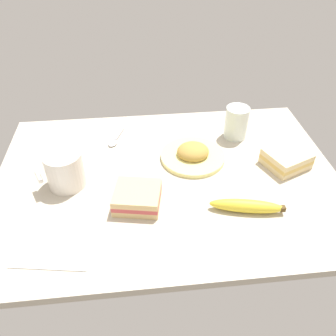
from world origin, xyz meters
TOP-DOWN VIEW (x-y plane):
  - tabletop at (0.00, 0.00)cm, footprint 90.00×64.00cm
  - plate_of_food at (-7.75, -7.25)cm, footprint 17.94×17.94cm
  - coffee_mug_black at (25.83, -0.07)cm, footprint 11.86×9.46cm
  - sandwich_main at (-32.38, -1.49)cm, footprint 13.59×13.02cm
  - sandwich_side at (8.30, 9.15)cm, footprint 12.31×11.46cm
  - glass_of_milk at (-22.25, -16.77)cm, footprint 6.84×6.84cm
  - banana at (-16.97, 14.16)cm, footprint 17.58×6.71cm
  - spoon at (14.03, -18.04)cm, footprint 5.31×10.47cm
  - paper_napkin at (25.86, 17.71)cm, footprint 18.52×18.52cm

SIDE VIEW (x-z plane):
  - tabletop at x=0.00cm, z-range 0.00..2.00cm
  - paper_napkin at x=25.86cm, z-range 2.00..2.30cm
  - spoon at x=14.03cm, z-range 1.98..2.78cm
  - plate_of_food at x=-7.75cm, z-range 1.12..5.59cm
  - banana at x=-16.97cm, z-range 2.00..5.21cm
  - sandwich_main at x=-32.38cm, z-range 2.00..6.40cm
  - sandwich_side at x=8.30cm, z-range 2.00..6.40cm
  - glass_of_milk at x=-22.25cm, z-range 1.49..11.22cm
  - coffee_mug_black at x=25.83cm, z-range 2.14..11.60cm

